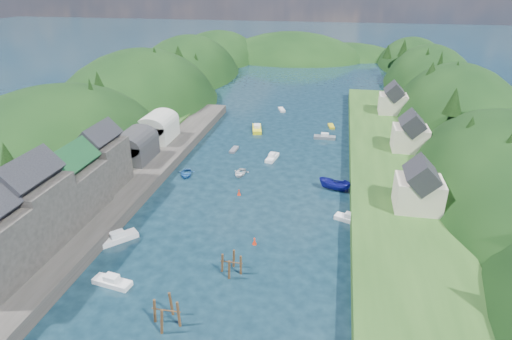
% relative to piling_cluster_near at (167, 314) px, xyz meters
% --- Properties ---
extents(ground, '(600.00, 600.00, 0.00)m').
position_rel_piling_cluster_near_xyz_m(ground, '(3.47, 56.64, -1.33)').
color(ground, black).
rests_on(ground, ground).
extents(hillside_left, '(44.00, 245.56, 52.00)m').
position_rel_piling_cluster_near_xyz_m(hillside_left, '(-41.53, 81.64, -9.37)').
color(hillside_left, black).
rests_on(hillside_left, ground).
extents(hillside_right, '(36.00, 245.56, 48.00)m').
position_rel_piling_cluster_near_xyz_m(hillside_right, '(48.47, 81.64, -8.75)').
color(hillside_right, black).
rests_on(hillside_right, ground).
extents(far_hills, '(103.00, 68.00, 44.00)m').
position_rel_piling_cluster_near_xyz_m(far_hills, '(4.69, 180.64, -12.14)').
color(far_hills, black).
rests_on(far_hills, ground).
extents(hill_trees, '(91.06, 153.62, 12.44)m').
position_rel_piling_cluster_near_xyz_m(hill_trees, '(4.59, 72.00, 9.79)').
color(hill_trees, black).
rests_on(hill_trees, ground).
extents(quay_left, '(12.00, 110.00, 2.00)m').
position_rel_piling_cluster_near_xyz_m(quay_left, '(-20.53, 26.64, -0.33)').
color(quay_left, '#2D2B28').
rests_on(quay_left, ground).
extents(terrace_left_grass, '(12.00, 110.00, 2.50)m').
position_rel_piling_cluster_near_xyz_m(terrace_left_grass, '(-27.53, 26.64, -0.08)').
color(terrace_left_grass, '#234719').
rests_on(terrace_left_grass, ground).
extents(quayside_buildings, '(8.00, 35.84, 12.90)m').
position_rel_piling_cluster_near_xyz_m(quayside_buildings, '(-22.53, 13.03, 5.75)').
color(quayside_buildings, '#2D2B28').
rests_on(quayside_buildings, quay_left).
extents(boat_sheds, '(7.00, 21.00, 7.50)m').
position_rel_piling_cluster_near_xyz_m(boat_sheds, '(-22.53, 45.64, 3.94)').
color(boat_sheds, '#2D2D30').
rests_on(boat_sheds, quay_left).
extents(terrace_right, '(16.00, 120.00, 2.40)m').
position_rel_piling_cluster_near_xyz_m(terrace_right, '(28.47, 46.64, -0.13)').
color(terrace_right, '#234719').
rests_on(terrace_right, ground).
extents(right_bank_cottages, '(9.00, 59.24, 8.41)m').
position_rel_piling_cluster_near_xyz_m(right_bank_cottages, '(31.47, 54.97, 4.51)').
color(right_bank_cottages, beige).
rests_on(right_bank_cottages, terrace_right).
extents(piling_cluster_near, '(3.43, 3.18, 3.80)m').
position_rel_piling_cluster_near_xyz_m(piling_cluster_near, '(0.00, 0.00, 0.00)').
color(piling_cluster_near, '#382314').
rests_on(piling_cluster_near, ground).
extents(piling_cluster_far, '(3.01, 2.83, 3.41)m').
position_rel_piling_cluster_near_xyz_m(piling_cluster_far, '(4.92, 10.26, -0.20)').
color(piling_cluster_far, '#382314').
rests_on(piling_cluster_far, ground).
extents(channel_buoy_near, '(0.70, 0.70, 1.10)m').
position_rel_piling_cluster_near_xyz_m(channel_buoy_near, '(6.62, 17.31, -0.86)').
color(channel_buoy_near, '#B3250E').
rests_on(channel_buoy_near, ground).
extents(channel_buoy_far, '(0.70, 0.70, 1.10)m').
position_rel_piling_cluster_near_xyz_m(channel_buoy_far, '(0.87, 31.99, -0.86)').
color(channel_buoy_far, '#B3250E').
rests_on(channel_buoy_far, ground).
extents(moored_boats, '(39.35, 84.67, 2.27)m').
position_rel_piling_cluster_near_xyz_m(moored_boats, '(3.46, 41.59, -0.77)').
color(moored_boats, yellow).
rests_on(moored_boats, ground).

